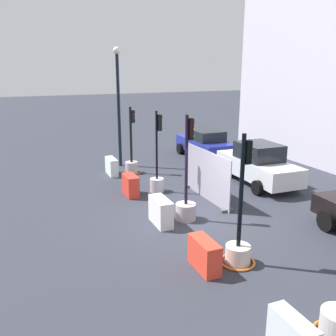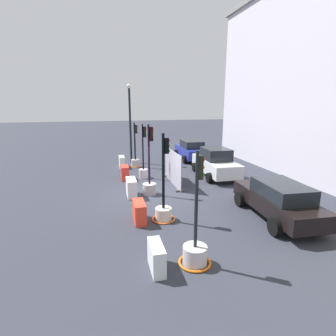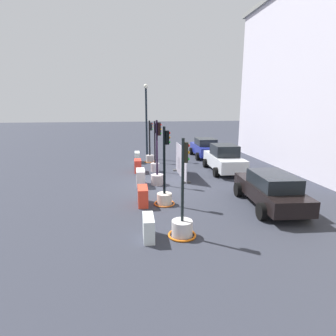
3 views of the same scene
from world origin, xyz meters
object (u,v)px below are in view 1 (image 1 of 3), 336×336
car_blue_estate (205,144)px  traffic_light_0 (132,162)px  construction_barrier_1 (131,185)px  construction_barrier_2 (161,212)px  traffic_light_1 (157,176)px  car_white_van (258,164)px  traffic_light_3 (239,244)px  construction_barrier_0 (112,166)px  traffic_light_2 (186,202)px  construction_barrier_3 (204,255)px  street_lamp_post (118,97)px

car_blue_estate → traffic_light_0: bearing=-73.5°
construction_barrier_1 → construction_barrier_2: construction_barrier_2 is taller
traffic_light_1 → car_white_van: 4.62m
construction_barrier_2 → car_blue_estate: car_blue_estate is taller
traffic_light_0 → car_white_van: bearing=51.1°
traffic_light_3 → car_white_van: bearing=139.9°
traffic_light_1 → construction_barrier_0: 3.40m
traffic_light_2 → construction_barrier_3: bearing=-17.6°
construction_barrier_0 → construction_barrier_2: bearing=-0.3°
construction_barrier_0 → construction_barrier_1: 3.25m
traffic_light_1 → construction_barrier_2: 3.39m
car_blue_estate → construction_barrier_1: bearing=-52.1°
traffic_light_3 → construction_barrier_3: size_ratio=3.17×
traffic_light_2 → car_white_van: traffic_light_2 is taller
traffic_light_0 → construction_barrier_2: 6.39m
construction_barrier_2 → traffic_light_3: bearing=16.3°
traffic_light_3 → construction_barrier_0: size_ratio=3.03×
street_lamp_post → construction_barrier_1: bearing=-11.3°
traffic_light_0 → traffic_light_2: 6.27m
traffic_light_3 → construction_barrier_2: 3.30m
traffic_light_0 → traffic_light_3: bearing=-0.6°
construction_barrier_0 → traffic_light_3: bearing=5.3°
traffic_light_3 → construction_barrier_1: size_ratio=3.44×
construction_barrier_3 → construction_barrier_0: bearing=179.5°
traffic_light_2 → construction_barrier_2: bearing=-87.9°
traffic_light_3 → street_lamp_post: size_ratio=0.58×
traffic_light_2 → car_white_van: size_ratio=0.79×
traffic_light_0 → car_blue_estate: bearing=106.5°
traffic_light_1 → car_blue_estate: (-4.56, 4.74, 0.13)m
construction_barrier_1 → traffic_light_0: bearing=161.3°
car_blue_estate → car_white_van: bearing=-1.8°
construction_barrier_2 → traffic_light_0: bearing=170.7°
car_white_van → car_blue_estate: size_ratio=1.06×
traffic_light_0 → construction_barrier_0: size_ratio=2.80×
construction_barrier_0 → car_blue_estate: size_ratio=0.27×
traffic_light_3 → car_white_van: traffic_light_3 is taller
traffic_light_1 → construction_barrier_2: bearing=-19.6°
construction_barrier_0 → traffic_light_0: bearing=84.8°
traffic_light_3 → construction_barrier_1: (-6.31, -0.97, -0.13)m
construction_barrier_2 → street_lamp_post: (-7.87, 0.91, 3.12)m
construction_barrier_0 → car_blue_estate: (-1.35, 5.83, 0.41)m
traffic_light_3 → construction_barrier_3: traffic_light_3 is taller
traffic_light_2 → construction_barrier_2: size_ratio=3.10×
traffic_light_2 → construction_barrier_3: traffic_light_2 is taller
construction_barrier_1 → traffic_light_1: bearing=91.9°
construction_barrier_0 → construction_barrier_1: (3.25, -0.08, 0.02)m
construction_barrier_3 → street_lamp_post: 11.43m
construction_barrier_1 → street_lamp_post: street_lamp_post is taller
traffic_light_3 → construction_barrier_1: bearing=-171.3°
traffic_light_2 → car_blue_estate: (-7.71, 4.93, 0.19)m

